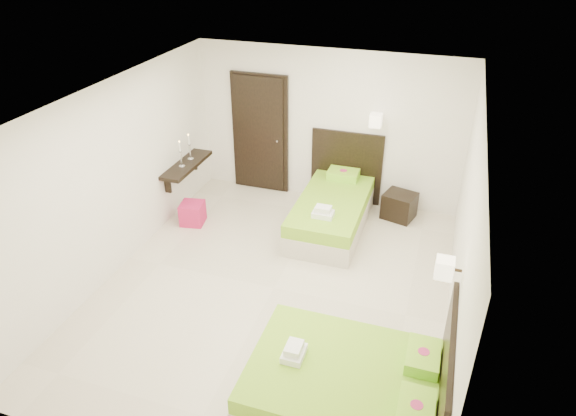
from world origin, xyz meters
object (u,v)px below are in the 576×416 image
(nightstand, at_px, (399,206))
(ottoman, at_px, (193,213))
(bed_double, at_px, (351,385))
(bed_single, at_px, (333,209))

(nightstand, distance_m, ottoman, 3.39)
(ottoman, bearing_deg, bed_double, -40.57)
(bed_double, height_order, nightstand, bed_double)
(bed_double, xyz_separation_m, nightstand, (-0.04, 3.96, -0.07))
(bed_single, relative_size, ottoman, 5.69)
(bed_double, distance_m, nightstand, 3.96)
(bed_single, height_order, ottoman, bed_single)
(bed_single, bearing_deg, ottoman, -163.93)
(bed_double, relative_size, nightstand, 3.91)
(bed_single, bearing_deg, bed_double, -73.16)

